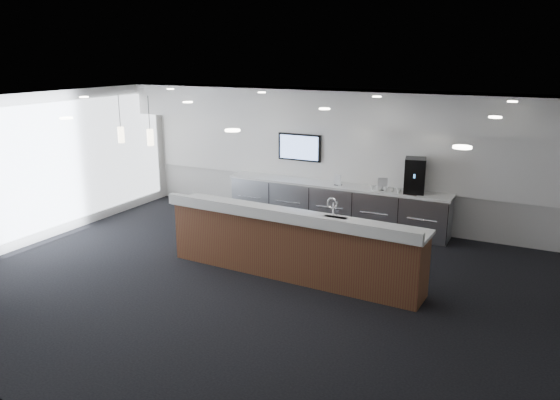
% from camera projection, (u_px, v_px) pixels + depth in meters
% --- Properties ---
extents(ground, '(10.00, 10.00, 0.00)m').
position_uv_depth(ground, '(254.00, 285.00, 9.11)').
color(ground, black).
rests_on(ground, ground).
extents(ceiling, '(10.00, 8.00, 0.02)m').
position_uv_depth(ceiling, '(252.00, 103.00, 8.32)').
color(ceiling, black).
rests_on(ceiling, back_wall).
extents(back_wall, '(10.00, 0.02, 3.00)m').
position_uv_depth(back_wall, '(342.00, 157.00, 12.16)').
color(back_wall, silver).
rests_on(back_wall, ground).
extents(left_wall, '(0.02, 8.00, 3.00)m').
position_uv_depth(left_wall, '(36.00, 169.00, 10.90)').
color(left_wall, silver).
rests_on(left_wall, ground).
extents(soffit_bulkhead, '(10.00, 0.90, 0.70)m').
position_uv_depth(soffit_bulkhead, '(336.00, 106.00, 11.47)').
color(soffit_bulkhead, white).
rests_on(soffit_bulkhead, back_wall).
extents(alcove_panel, '(9.80, 0.06, 1.40)m').
position_uv_depth(alcove_panel, '(342.00, 153.00, 12.11)').
color(alcove_panel, white).
rests_on(alcove_panel, back_wall).
extents(window_blinds_wall, '(0.04, 7.36, 2.55)m').
position_uv_depth(window_blinds_wall, '(37.00, 169.00, 10.89)').
color(window_blinds_wall, white).
rests_on(window_blinds_wall, left_wall).
extents(back_credenza, '(5.06, 0.66, 0.95)m').
position_uv_depth(back_credenza, '(335.00, 205.00, 12.12)').
color(back_credenza, '#9C9EA4').
rests_on(back_credenza, ground).
extents(wall_tv, '(1.05, 0.08, 0.62)m').
position_uv_depth(wall_tv, '(300.00, 147.00, 12.48)').
color(wall_tv, black).
rests_on(wall_tv, back_wall).
extents(pendant_left, '(0.12, 0.12, 0.30)m').
position_uv_depth(pendant_left, '(163.00, 135.00, 10.26)').
color(pendant_left, '#FFEEC6').
rests_on(pendant_left, ceiling).
extents(pendant_right, '(0.12, 0.12, 0.30)m').
position_uv_depth(pendant_right, '(134.00, 132.00, 10.56)').
color(pendant_right, '#FFEEC6').
rests_on(pendant_right, ceiling).
extents(ceiling_can_lights, '(7.00, 5.00, 0.02)m').
position_uv_depth(ceiling_can_lights, '(252.00, 105.00, 8.33)').
color(ceiling_can_lights, silver).
rests_on(ceiling_can_lights, ceiling).
extents(service_counter, '(4.69, 0.98, 1.49)m').
position_uv_depth(service_counter, '(292.00, 244.00, 9.33)').
color(service_counter, '#5B2B1E').
rests_on(service_counter, ground).
extents(coffee_machine, '(0.50, 0.58, 0.72)m').
position_uv_depth(coffee_machine, '(415.00, 176.00, 11.17)').
color(coffee_machine, black).
rests_on(coffee_machine, back_credenza).
extents(info_sign_left, '(0.17, 0.08, 0.24)m').
position_uv_depth(info_sign_left, '(338.00, 180.00, 11.84)').
color(info_sign_left, silver).
rests_on(info_sign_left, back_credenza).
extents(info_sign_right, '(0.20, 0.08, 0.27)m').
position_uv_depth(info_sign_right, '(383.00, 184.00, 11.42)').
color(info_sign_right, silver).
rests_on(info_sign_right, back_credenza).
extents(cup_0, '(0.10, 0.10, 0.10)m').
position_uv_depth(cup_0, '(412.00, 192.00, 11.12)').
color(cup_0, white).
rests_on(cup_0, back_credenza).
extents(cup_1, '(0.14, 0.14, 0.10)m').
position_uv_depth(cup_1, '(406.00, 191.00, 11.18)').
color(cup_1, white).
rests_on(cup_1, back_credenza).
extents(cup_2, '(0.13, 0.13, 0.10)m').
position_uv_depth(cup_2, '(399.00, 190.00, 11.24)').
color(cup_2, white).
rests_on(cup_2, back_credenza).
extents(cup_3, '(0.13, 0.13, 0.10)m').
position_uv_depth(cup_3, '(392.00, 190.00, 11.31)').
color(cup_3, white).
rests_on(cup_3, back_credenza).
extents(cup_4, '(0.14, 0.14, 0.10)m').
position_uv_depth(cup_4, '(386.00, 189.00, 11.37)').
color(cup_4, white).
rests_on(cup_4, back_credenza).
extents(cup_5, '(0.11, 0.11, 0.10)m').
position_uv_depth(cup_5, '(379.00, 188.00, 11.43)').
color(cup_5, white).
rests_on(cup_5, back_credenza).
extents(cup_6, '(0.14, 0.14, 0.10)m').
position_uv_depth(cup_6, '(373.00, 187.00, 11.49)').
color(cup_6, white).
rests_on(cup_6, back_credenza).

